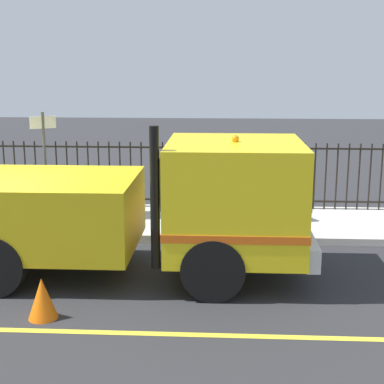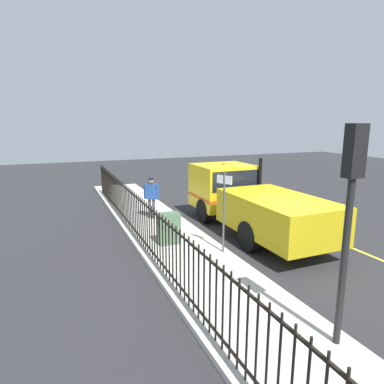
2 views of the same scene
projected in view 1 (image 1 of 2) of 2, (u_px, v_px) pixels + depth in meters
name	position (u px, v px, depth m)	size (l,w,h in m)	color
sidewalk_slab	(46.00, 220.00, 12.75)	(2.54, 25.35, 0.14)	beige
work_truck	(134.00, 202.00, 9.44)	(2.34, 6.90, 2.60)	yellow
worker_standing	(262.00, 174.00, 12.17)	(0.53, 0.45, 1.70)	#264C99
iron_fence	(57.00, 173.00, 13.58)	(0.04, 21.58, 1.54)	black
utility_cabinet	(123.00, 194.00, 12.76)	(0.69, 0.41, 1.00)	#4C6B4C
traffic_cone	(42.00, 298.00, 7.96)	(0.41, 0.41, 0.58)	orange
street_sign	(45.00, 158.00, 11.37)	(0.27, 0.45, 2.40)	#4C4C4C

